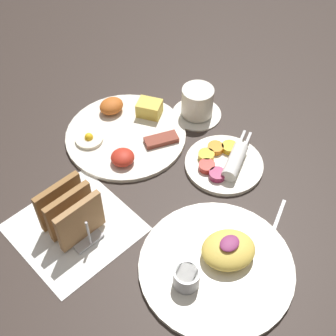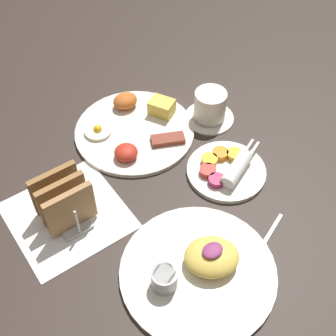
{
  "view_description": "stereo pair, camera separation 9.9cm",
  "coord_description": "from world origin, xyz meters",
  "px_view_note": "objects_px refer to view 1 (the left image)",
  "views": [
    {
      "loc": [
        -0.39,
        -0.4,
        0.78
      ],
      "look_at": [
        0.06,
        0.06,
        0.03
      ],
      "focal_mm": 50.0,
      "sensor_mm": 36.0,
      "label": 1
    },
    {
      "loc": [
        -0.32,
        -0.47,
        0.78
      ],
      "look_at": [
        0.06,
        0.06,
        0.03
      ],
      "focal_mm": 50.0,
      "sensor_mm": 36.0,
      "label": 2
    }
  ],
  "objects_px": {
    "plate_breakfast": "(126,132)",
    "toast_rack": "(70,213)",
    "coffee_cup": "(197,104)",
    "plate_condiments": "(225,163)",
    "plate_foreground": "(217,263)"
  },
  "relations": [
    {
      "from": "plate_foreground",
      "to": "coffee_cup",
      "type": "relative_size",
      "value": 2.41
    },
    {
      "from": "toast_rack",
      "to": "coffee_cup",
      "type": "relative_size",
      "value": 0.97
    },
    {
      "from": "plate_foreground",
      "to": "coffee_cup",
      "type": "xyz_separation_m",
      "value": [
        0.28,
        0.31,
        0.02
      ]
    },
    {
      "from": "plate_breakfast",
      "to": "toast_rack",
      "type": "bearing_deg",
      "value": -152.71
    },
    {
      "from": "toast_rack",
      "to": "coffee_cup",
      "type": "distance_m",
      "value": 0.42
    },
    {
      "from": "toast_rack",
      "to": "plate_condiments",
      "type": "bearing_deg",
      "value": -16.41
    },
    {
      "from": "coffee_cup",
      "to": "plate_foreground",
      "type": "bearing_deg",
      "value": -131.34
    },
    {
      "from": "plate_breakfast",
      "to": "toast_rack",
      "type": "relative_size",
      "value": 2.42
    },
    {
      "from": "plate_breakfast",
      "to": "coffee_cup",
      "type": "xyz_separation_m",
      "value": [
        0.17,
        -0.07,
        0.03
      ]
    },
    {
      "from": "plate_breakfast",
      "to": "plate_condiments",
      "type": "xyz_separation_m",
      "value": [
        0.09,
        -0.22,
        0.0
      ]
    },
    {
      "from": "plate_breakfast",
      "to": "toast_rack",
      "type": "height_order",
      "value": "toast_rack"
    },
    {
      "from": "coffee_cup",
      "to": "plate_condiments",
      "type": "bearing_deg",
      "value": -115.96
    },
    {
      "from": "plate_breakfast",
      "to": "plate_condiments",
      "type": "distance_m",
      "value": 0.24
    },
    {
      "from": "plate_breakfast",
      "to": "toast_rack",
      "type": "distance_m",
      "value": 0.28
    },
    {
      "from": "plate_foreground",
      "to": "toast_rack",
      "type": "xyz_separation_m",
      "value": [
        -0.14,
        0.25,
        0.04
      ]
    }
  ]
}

